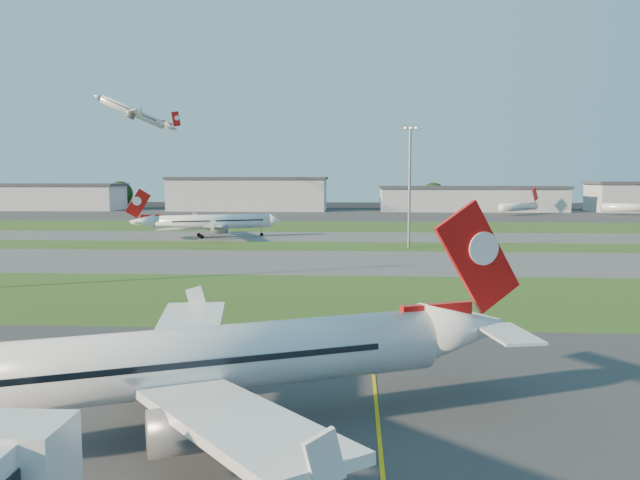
# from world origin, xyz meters

# --- Properties ---
(grass_strip_a) EXTENTS (300.00, 34.00, 0.01)m
(grass_strip_a) POSITION_xyz_m (0.00, 52.00, 0.01)
(grass_strip_a) COLOR #35531B
(grass_strip_a) RESTS_ON ground
(taxiway_a) EXTENTS (300.00, 32.00, 0.01)m
(taxiway_a) POSITION_xyz_m (0.00, 85.00, 0.01)
(taxiway_a) COLOR #515154
(taxiway_a) RESTS_ON ground
(grass_strip_b) EXTENTS (300.00, 18.00, 0.01)m
(grass_strip_b) POSITION_xyz_m (0.00, 110.00, 0.01)
(grass_strip_b) COLOR #35531B
(grass_strip_b) RESTS_ON ground
(taxiway_b) EXTENTS (300.00, 26.00, 0.01)m
(taxiway_b) POSITION_xyz_m (0.00, 132.00, 0.01)
(taxiway_b) COLOR #515154
(taxiway_b) RESTS_ON ground
(grass_strip_c) EXTENTS (300.00, 40.00, 0.01)m
(grass_strip_c) POSITION_xyz_m (0.00, 165.00, 0.01)
(grass_strip_c) COLOR #35531B
(grass_strip_c) RESTS_ON ground
(apron_far) EXTENTS (400.00, 80.00, 0.01)m
(apron_far) POSITION_xyz_m (0.00, 225.00, 0.01)
(apron_far) COLOR #333335
(apron_far) RESTS_ON ground
(airliner_parked) EXTENTS (36.48, 30.99, 12.07)m
(airliner_parked) POSITION_xyz_m (-5.95, 9.72, 4.24)
(airliner_parked) COLOR white
(airliner_parked) RESTS_ON ground
(airliner_taxiing) EXTENTS (33.39, 28.35, 11.03)m
(airliner_taxiing) POSITION_xyz_m (-32.22, 128.10, 3.87)
(airliner_taxiing) COLOR white
(airliner_taxiing) RESTS_ON ground
(airliner_departing) EXTENTS (28.62, 24.27, 9.41)m
(airliner_departing) POSITION_xyz_m (-79.73, 207.36, 39.29)
(airliner_departing) COLOR white
(mini_jet_near) EXTENTS (21.00, 21.89, 9.48)m
(mini_jet_near) POSITION_xyz_m (69.28, 229.28, 3.28)
(mini_jet_near) COLOR white
(mini_jet_near) RESTS_ON ground
(mini_jet_far) EXTENTS (28.51, 7.24, 9.48)m
(mini_jet_far) POSITION_xyz_m (114.25, 225.64, 3.28)
(mini_jet_far) COLOR white
(mini_jet_far) RESTS_ON ground
(light_mast_centre) EXTENTS (3.20, 0.70, 25.80)m
(light_mast_centre) POSITION_xyz_m (15.00, 108.00, 14.81)
(light_mast_centre) COLOR gray
(light_mast_centre) RESTS_ON ground
(hangar_far_west) EXTENTS (91.80, 23.00, 12.20)m
(hangar_far_west) POSITION_xyz_m (-150.00, 255.00, 6.14)
(hangar_far_west) COLOR #ACAFB5
(hangar_far_west) RESTS_ON ground
(hangar_west) EXTENTS (71.40, 23.00, 15.20)m
(hangar_west) POSITION_xyz_m (-45.00, 255.00, 7.64)
(hangar_west) COLOR #ACAFB5
(hangar_west) RESTS_ON ground
(hangar_east) EXTENTS (81.60, 23.00, 11.20)m
(hangar_east) POSITION_xyz_m (55.00, 255.00, 5.64)
(hangar_east) COLOR #ACAFB5
(hangar_east) RESTS_ON ground
(tree_west) EXTENTS (12.10, 12.10, 13.20)m
(tree_west) POSITION_xyz_m (-110.00, 270.00, 7.14)
(tree_west) COLOR black
(tree_west) RESTS_ON ground
(tree_mid_west) EXTENTS (9.90, 9.90, 10.80)m
(tree_mid_west) POSITION_xyz_m (-20.00, 266.00, 5.84)
(tree_mid_west) COLOR black
(tree_mid_west) RESTS_ON ground
(tree_mid_east) EXTENTS (11.55, 11.55, 12.60)m
(tree_mid_east) POSITION_xyz_m (40.00, 269.00, 6.81)
(tree_mid_east) COLOR black
(tree_mid_east) RESTS_ON ground
(tree_east) EXTENTS (10.45, 10.45, 11.40)m
(tree_east) POSITION_xyz_m (115.00, 267.00, 6.16)
(tree_east) COLOR black
(tree_east) RESTS_ON ground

